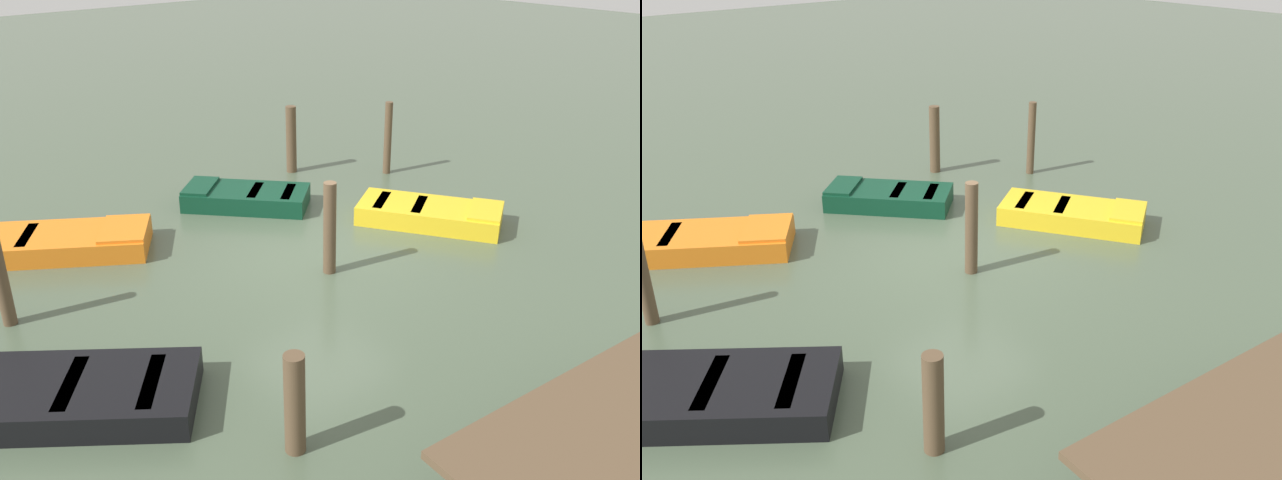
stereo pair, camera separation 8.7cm
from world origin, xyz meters
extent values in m
plane|color=#475642|center=(0.00, 0.00, 0.00)|extent=(80.00, 80.00, 0.00)
cube|color=brown|center=(1.19, 6.52, 0.90)|extent=(4.66, 2.24, 0.10)
cube|color=#0C3823|center=(-0.42, -2.97, 0.20)|extent=(2.70, 2.82, 0.40)
cube|color=maroon|center=(-0.42, -2.97, 0.34)|extent=(2.23, 2.34, 0.04)
cube|color=#0C3823|center=(0.27, -3.75, 0.43)|extent=(1.22, 1.18, 0.06)
cube|color=maroon|center=(-0.56, -2.82, 0.38)|extent=(0.85, 0.79, 0.04)
cube|color=maroon|center=(-1.05, -2.26, 0.38)|extent=(0.85, 0.79, 0.04)
cube|color=gold|center=(-2.78, 0.30, 0.20)|extent=(2.60, 3.16, 0.40)
cube|color=#4C3319|center=(-2.78, 0.30, 0.34)|extent=(2.13, 2.64, 0.04)
cube|color=gold|center=(-3.37, 1.28, 0.43)|extent=(1.31, 1.14, 0.06)
cube|color=#42301E|center=(-2.66, 0.11, 0.38)|extent=(0.95, 0.68, 0.04)
cube|color=#42301E|center=(-2.25, -0.58, 0.38)|extent=(0.95, 0.68, 0.04)
cube|color=orange|center=(3.86, -3.57, 0.20)|extent=(4.00, 3.33, 0.40)
cube|color=black|center=(3.86, -3.57, 0.34)|extent=(3.35, 2.75, 0.04)
cube|color=orange|center=(2.60, -2.73, 0.43)|extent=(1.41, 1.51, 0.06)
cube|color=black|center=(4.10, -3.74, 0.38)|extent=(0.77, 1.01, 0.04)
cube|color=black|center=(5.55, 1.04, 0.20)|extent=(3.88, 3.51, 0.40)
cube|color=gray|center=(5.55, 1.04, 0.34)|extent=(3.23, 2.90, 0.04)
cube|color=#776E5D|center=(5.33, 1.22, 0.38)|extent=(0.88, 1.04, 0.04)
cube|color=#776E5D|center=(4.52, 1.86, 0.38)|extent=(0.88, 1.04, 0.04)
cylinder|color=brown|center=(3.63, 3.73, 0.68)|extent=(0.26, 0.26, 1.37)
cylinder|color=brown|center=(-2.63, -4.11, 0.83)|extent=(0.26, 0.26, 1.67)
cylinder|color=brown|center=(0.27, 0.57, 0.86)|extent=(0.23, 0.23, 1.72)
cylinder|color=brown|center=(-4.36, -2.46, 0.90)|extent=(0.19, 0.19, 1.80)
cylinder|color=brown|center=(5.25, -1.44, 0.89)|extent=(0.22, 0.22, 1.78)
camera|label=1|loc=(7.61, 8.76, 5.82)|focal=38.45mm
camera|label=2|loc=(7.55, 8.81, 5.82)|focal=38.45mm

